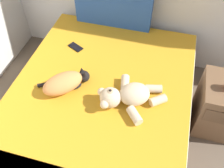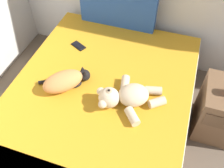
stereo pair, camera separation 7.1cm
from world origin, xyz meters
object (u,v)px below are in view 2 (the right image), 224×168
at_px(cat, 65,81).
at_px(cell_phone, 78,46).
at_px(bed, 100,109).
at_px(patterned_cushion, 118,4).
at_px(teddy_bear, 126,96).
at_px(nightstand, 222,111).

height_order(cat, cell_phone, cat).
bearing_deg(bed, cat, -171.70).
xyz_separation_m(bed, cell_phone, (-0.39, 0.46, 0.27)).
bearing_deg(patterned_cushion, teddy_bear, -68.83).
bearing_deg(nightstand, bed, -163.28).
relative_size(teddy_bear, cell_phone, 3.31).
xyz_separation_m(patterned_cushion, cat, (-0.15, -0.97, -0.16)).
xyz_separation_m(bed, teddy_bear, (0.24, -0.04, 0.34)).
height_order(patterned_cushion, cell_phone, patterned_cushion).
bearing_deg(teddy_bear, bed, 170.42).
xyz_separation_m(patterned_cushion, teddy_bear, (0.38, -0.97, -0.16)).
bearing_deg(cell_phone, nightstand, -5.91).
bearing_deg(patterned_cushion, cell_phone, -118.76).
distance_m(bed, teddy_bear, 0.42).
relative_size(cat, cell_phone, 2.52).
bearing_deg(cat, patterned_cushion, 81.38).
bearing_deg(cell_phone, cat, -77.90).
bearing_deg(bed, cell_phone, 129.89).
relative_size(bed, cell_phone, 12.19).
xyz_separation_m(bed, patterned_cushion, (-0.13, 0.93, 0.50)).
xyz_separation_m(cell_phone, nightstand, (1.44, -0.15, -0.25)).
bearing_deg(patterned_cushion, cat, -98.62).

